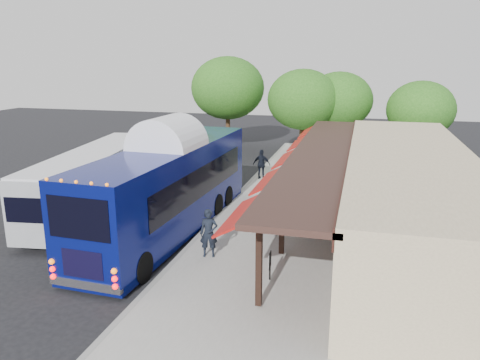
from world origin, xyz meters
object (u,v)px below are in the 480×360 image
Objects in this scene: city_bus at (97,178)px; ped_b at (267,214)px; sign_board at (270,262)px; ped_d at (309,163)px; ped_a at (209,233)px; ped_c at (262,164)px; coach_bus at (169,184)px.

city_bus is 8.91m from ped_b.
ped_d is at bearing 86.87° from sign_board.
ped_a is 3.41m from ped_b.
ped_c and ped_d have the same top height.
coach_bus is at bearing 77.80° from ped_c.
city_bus reaches higher than ped_d.
city_bus is at bearing 49.44° from ped_c.
ped_d is (9.45, 8.93, -0.62)m from city_bus.
ped_a is at bearing 148.14° from sign_board.
ped_c is at bearing -77.87° from ped_b.
ped_d is at bearing 35.75° from city_bus.
ped_b is at bearing 47.78° from ped_a.
ped_c is at bearing 78.33° from ped_a.
ped_c is (6.65, 7.76, -0.62)m from city_bus.
coach_bus is 11.74m from ped_d.
city_bus is 6.98× the size of ped_b.
ped_d is at bearing -95.08° from ped_b.
ped_a reaches higher than ped_c.
coach_bus is 6.90× the size of ped_a.
ped_c is at bearing 41.77° from city_bus.
coach_bus reaches higher than ped_d.
ped_b is at bearing 98.45° from sign_board.
sign_board is at bearing -37.08° from city_bus.
city_bus is at bearing 162.53° from coach_bus.
ped_a is at bearing -40.88° from coach_bus.
city_bus reaches higher than ped_c.
ped_b is 0.91× the size of ped_d.
ped_c reaches higher than ped_b.
coach_bus is 13.02× the size of sign_board.
ped_a is at bearing 81.89° from ped_d.
coach_bus reaches higher than sign_board.
coach_bus reaches higher than ped_b.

